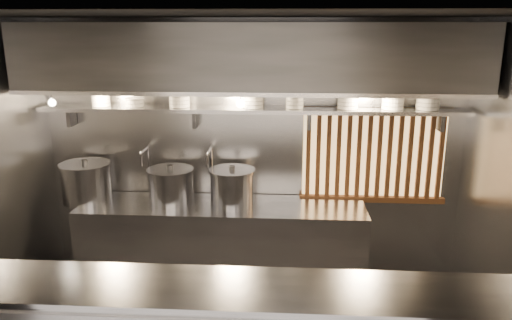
# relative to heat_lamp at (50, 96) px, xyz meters

# --- Properties ---
(ceiling) EXTENTS (4.50, 4.50, 0.00)m
(ceiling) POSITION_rel_heat_lamp_xyz_m (1.90, -0.85, 0.73)
(ceiling) COLOR black
(ceiling) RESTS_ON wall_back
(wall_back) EXTENTS (4.50, 0.00, 4.50)m
(wall_back) POSITION_rel_heat_lamp_xyz_m (1.90, 0.65, -0.67)
(wall_back) COLOR gray
(wall_back) RESTS_ON floor
(cooking_bench) EXTENTS (3.00, 0.70, 0.90)m
(cooking_bench) POSITION_rel_heat_lamp_xyz_m (1.60, 0.28, -1.62)
(cooking_bench) COLOR #9F9FA4
(cooking_bench) RESTS_ON floor
(bowl_shelf) EXTENTS (4.40, 0.34, 0.04)m
(bowl_shelf) POSITION_rel_heat_lamp_xyz_m (1.90, 0.47, -0.19)
(bowl_shelf) COLOR #9F9FA4
(bowl_shelf) RESTS_ON wall_back
(exhaust_hood) EXTENTS (4.40, 0.81, 0.65)m
(exhaust_hood) POSITION_rel_heat_lamp_xyz_m (1.90, 0.25, 0.36)
(exhaust_hood) COLOR #2D2D30
(exhaust_hood) RESTS_ON ceiling
(wood_screen) EXTENTS (1.56, 0.09, 1.04)m
(wood_screen) POSITION_rel_heat_lamp_xyz_m (3.20, 0.60, -0.69)
(wood_screen) COLOR #FEC572
(wood_screen) RESTS_ON wall_back
(faucet_left) EXTENTS (0.04, 0.30, 0.50)m
(faucet_left) POSITION_rel_heat_lamp_xyz_m (0.75, 0.52, -0.76)
(faucet_left) COLOR silver
(faucet_left) RESTS_ON wall_back
(faucet_right) EXTENTS (0.04, 0.30, 0.50)m
(faucet_right) POSITION_rel_heat_lamp_xyz_m (1.45, 0.52, -0.76)
(faucet_right) COLOR silver
(faucet_right) RESTS_ON wall_back
(heat_lamp) EXTENTS (0.25, 0.35, 0.20)m
(heat_lamp) POSITION_rel_heat_lamp_xyz_m (0.00, 0.00, 0.00)
(heat_lamp) COLOR #9F9FA4
(heat_lamp) RESTS_ON exhaust_hood
(pendant_bulb) EXTENTS (0.09, 0.09, 0.19)m
(pendant_bulb) POSITION_rel_heat_lamp_xyz_m (1.80, 0.35, -0.11)
(pendant_bulb) COLOR #2D2D30
(pendant_bulb) RESTS_ON exhaust_hood
(stock_pot_left) EXTENTS (0.54, 0.54, 0.46)m
(stock_pot_left) POSITION_rel_heat_lamp_xyz_m (0.15, 0.31, -0.96)
(stock_pot_left) COLOR #9F9FA4
(stock_pot_left) RESTS_ON cooking_bench
(stock_pot_mid) EXTENTS (0.64, 0.64, 0.42)m
(stock_pot_mid) POSITION_rel_heat_lamp_xyz_m (1.71, 0.31, -0.98)
(stock_pot_mid) COLOR #9F9FA4
(stock_pot_mid) RESTS_ON cooking_bench
(stock_pot_right) EXTENTS (0.64, 0.64, 0.41)m
(stock_pot_right) POSITION_rel_heat_lamp_xyz_m (1.05, 0.33, -0.98)
(stock_pot_right) COLOR #9F9FA4
(stock_pot_right) RESTS_ON cooking_bench
(bowl_stack_0) EXTENTS (0.20, 0.20, 0.13)m
(bowl_stack_0) POSITION_rel_heat_lamp_xyz_m (0.32, 0.47, -0.10)
(bowl_stack_0) COLOR silver
(bowl_stack_0) RESTS_ON bowl_shelf
(bowl_stack_1) EXTENTS (0.21, 0.21, 0.09)m
(bowl_stack_1) POSITION_rel_heat_lamp_xyz_m (0.68, 0.47, -0.12)
(bowl_stack_1) COLOR silver
(bowl_stack_1) RESTS_ON bowl_shelf
(bowl_stack_2) EXTENTS (0.23, 0.23, 0.17)m
(bowl_stack_2) POSITION_rel_heat_lamp_xyz_m (1.15, 0.47, -0.08)
(bowl_stack_2) COLOR silver
(bowl_stack_2) RESTS_ON bowl_shelf
(bowl_stack_3) EXTENTS (0.23, 0.23, 0.13)m
(bowl_stack_3) POSITION_rel_heat_lamp_xyz_m (1.92, 0.47, -0.10)
(bowl_stack_3) COLOR silver
(bowl_stack_3) RESTS_ON bowl_shelf
(bowl_stack_4) EXTENTS (0.20, 0.20, 0.17)m
(bowl_stack_4) POSITION_rel_heat_lamp_xyz_m (2.34, 0.47, -0.08)
(bowl_stack_4) COLOR silver
(bowl_stack_4) RESTS_ON bowl_shelf
(bowl_stack_5) EXTENTS (0.23, 0.23, 0.17)m
(bowl_stack_5) POSITION_rel_heat_lamp_xyz_m (2.88, 0.47, -0.08)
(bowl_stack_5) COLOR silver
(bowl_stack_5) RESTS_ON bowl_shelf
(bowl_stack_6) EXTENTS (0.23, 0.23, 0.13)m
(bowl_stack_6) POSITION_rel_heat_lamp_xyz_m (3.33, 0.47, -0.10)
(bowl_stack_6) COLOR silver
(bowl_stack_6) RESTS_ON bowl_shelf
(bowl_stack_7) EXTENTS (0.24, 0.24, 0.17)m
(bowl_stack_7) POSITION_rel_heat_lamp_xyz_m (3.68, 0.47, -0.08)
(bowl_stack_7) COLOR silver
(bowl_stack_7) RESTS_ON bowl_shelf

